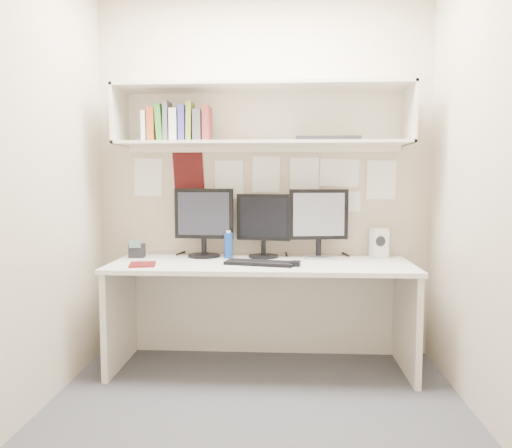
# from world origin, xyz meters

# --- Properties ---
(floor) EXTENTS (2.40, 2.00, 0.01)m
(floor) POSITION_xyz_m (0.00, 0.00, 0.00)
(floor) COLOR #424247
(floor) RESTS_ON ground
(wall_back) EXTENTS (2.40, 0.02, 2.60)m
(wall_back) POSITION_xyz_m (0.00, 1.00, 1.30)
(wall_back) COLOR #BEAC91
(wall_back) RESTS_ON ground
(wall_front) EXTENTS (2.40, 0.02, 2.60)m
(wall_front) POSITION_xyz_m (0.00, -1.00, 1.30)
(wall_front) COLOR #BEAC91
(wall_front) RESTS_ON ground
(wall_left) EXTENTS (0.02, 2.00, 2.60)m
(wall_left) POSITION_xyz_m (-1.20, 0.00, 1.30)
(wall_left) COLOR #BEAC91
(wall_left) RESTS_ON ground
(wall_right) EXTENTS (0.02, 2.00, 2.60)m
(wall_right) POSITION_xyz_m (1.20, 0.00, 1.30)
(wall_right) COLOR #BEAC91
(wall_right) RESTS_ON ground
(desk) EXTENTS (2.00, 0.70, 0.73)m
(desk) POSITION_xyz_m (0.00, 0.65, 0.37)
(desk) COLOR silver
(desk) RESTS_ON floor
(overhead_hutch) EXTENTS (2.00, 0.38, 0.40)m
(overhead_hutch) POSITION_xyz_m (0.00, 0.86, 1.72)
(overhead_hutch) COLOR silver
(overhead_hutch) RESTS_ON wall_back
(pinned_papers) EXTENTS (1.92, 0.01, 0.48)m
(pinned_papers) POSITION_xyz_m (0.00, 0.99, 1.25)
(pinned_papers) COLOR white
(pinned_papers) RESTS_ON wall_back
(monitor_left) EXTENTS (0.42, 0.23, 0.49)m
(monitor_left) POSITION_xyz_m (-0.42, 0.87, 0.99)
(monitor_left) COLOR black
(monitor_left) RESTS_ON desk
(monitor_center) EXTENTS (0.39, 0.21, 0.45)m
(monitor_center) POSITION_xyz_m (0.01, 0.87, 0.98)
(monitor_center) COLOR black
(monitor_center) RESTS_ON desk
(monitor_right) EXTENTS (0.42, 0.23, 0.48)m
(monitor_right) POSITION_xyz_m (0.40, 0.87, 0.99)
(monitor_right) COLOR #A5A5AA
(monitor_right) RESTS_ON desk
(keyboard) EXTENTS (0.47, 0.26, 0.02)m
(keyboard) POSITION_xyz_m (-0.00, 0.55, 0.74)
(keyboard) COLOR black
(keyboard) RESTS_ON desk
(mouse) EXTENTS (0.07, 0.10, 0.03)m
(mouse) POSITION_xyz_m (0.23, 0.52, 0.74)
(mouse) COLOR black
(mouse) RESTS_ON desk
(speaker) EXTENTS (0.13, 0.13, 0.21)m
(speaker) POSITION_xyz_m (0.82, 0.89, 0.83)
(speaker) COLOR silver
(speaker) RESTS_ON desk
(blue_bottle) EXTENTS (0.06, 0.06, 0.20)m
(blue_bottle) POSITION_xyz_m (-0.24, 0.81, 0.82)
(blue_bottle) COLOR navy
(blue_bottle) RESTS_ON desk
(maroon_notebook) EXTENTS (0.20, 0.23, 0.01)m
(maroon_notebook) POSITION_xyz_m (-0.76, 0.49, 0.74)
(maroon_notebook) COLOR #570F10
(maroon_notebook) RESTS_ON desk
(desk_phone) EXTENTS (0.11, 0.11, 0.13)m
(desk_phone) POSITION_xyz_m (-0.89, 0.81, 0.78)
(desk_phone) COLOR black
(desk_phone) RESTS_ON desk
(book_stack) EXTENTS (0.46, 0.17, 0.27)m
(book_stack) POSITION_xyz_m (-0.58, 0.78, 1.66)
(book_stack) COLOR white
(book_stack) RESTS_ON overhead_hutch
(hutch_tray) EXTENTS (0.43, 0.17, 0.03)m
(hutch_tray) POSITION_xyz_m (0.44, 0.77, 1.56)
(hutch_tray) COLOR black
(hutch_tray) RESTS_ON overhead_hutch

